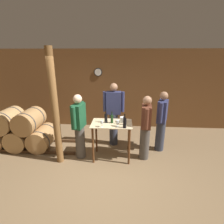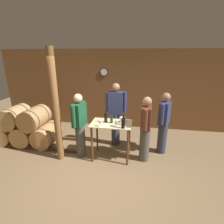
# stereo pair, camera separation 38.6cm
# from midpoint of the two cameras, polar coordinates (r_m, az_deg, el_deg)

# --- Properties ---
(ground_plane) EXTENTS (14.00, 14.00, 0.00)m
(ground_plane) POSITION_cam_midpoint_polar(r_m,az_deg,el_deg) (4.08, -2.29, -20.08)
(ground_plane) COLOR brown
(back_wall) EXTENTS (8.40, 0.08, 2.70)m
(back_wall) POSITION_cam_midpoint_polar(r_m,az_deg,el_deg) (6.14, 3.00, 7.34)
(back_wall) COLOR brown
(back_wall) RESTS_ON ground_plane
(barrel_rack) EXTENTS (3.26, 0.84, 1.11)m
(barrel_rack) POSITION_cam_midpoint_polar(r_m,az_deg,el_deg) (5.63, -24.43, -4.61)
(barrel_rack) COLOR #4C331E
(barrel_rack) RESTS_ON ground_plane
(tasting_table) EXTENTS (0.98, 0.64, 0.95)m
(tasting_table) POSITION_cam_midpoint_polar(r_m,az_deg,el_deg) (4.31, 2.36, -6.31)
(tasting_table) COLOR beige
(tasting_table) RESTS_ON ground_plane
(wooden_post) EXTENTS (0.16, 0.16, 2.70)m
(wooden_post) POSITION_cam_midpoint_polar(r_m,az_deg,el_deg) (4.19, -15.40, 1.29)
(wooden_post) COLOR brown
(wooden_post) RESTS_ON ground_plane
(wine_bottle_far_left) EXTENTS (0.07, 0.07, 0.30)m
(wine_bottle_far_left) POSITION_cam_midpoint_polar(r_m,az_deg,el_deg) (4.22, 0.56, -1.97)
(wine_bottle_far_left) COLOR black
(wine_bottle_far_left) RESTS_ON tasting_table
(wine_bottle_left) EXTENTS (0.07, 0.07, 0.29)m
(wine_bottle_left) POSITION_cam_midpoint_polar(r_m,az_deg,el_deg) (4.20, 2.50, -2.23)
(wine_bottle_left) COLOR #193819
(wine_bottle_left) RESTS_ON tasting_table
(wine_bottle_center) EXTENTS (0.07, 0.07, 0.27)m
(wine_bottle_center) POSITION_cam_midpoint_polar(r_m,az_deg,el_deg) (4.09, 6.55, -2.95)
(wine_bottle_center) COLOR black
(wine_bottle_center) RESTS_ON tasting_table
(wine_bottle_right) EXTENTS (0.08, 0.08, 0.32)m
(wine_bottle_right) POSITION_cam_midpoint_polar(r_m,az_deg,el_deg) (3.92, 6.47, -3.70)
(wine_bottle_right) COLOR black
(wine_bottle_right) RESTS_ON tasting_table
(wine_glass_near_left) EXTENTS (0.07, 0.07, 0.15)m
(wine_glass_near_left) POSITION_cam_midpoint_polar(r_m,az_deg,el_deg) (3.98, -1.02, -3.34)
(wine_glass_near_left) COLOR silver
(wine_glass_near_left) RESTS_ON tasting_table
(wine_glass_near_center) EXTENTS (0.07, 0.07, 0.14)m
(wine_glass_near_center) POSITION_cam_midpoint_polar(r_m,az_deg,el_deg) (4.01, 4.17, -3.39)
(wine_glass_near_center) COLOR silver
(wine_glass_near_center) RESTS_ON tasting_table
(ice_bucket) EXTENTS (0.15, 0.15, 0.13)m
(ice_bucket) POSITION_cam_midpoint_polar(r_m,az_deg,el_deg) (4.25, 6.09, -2.64)
(ice_bucket) COLOR white
(ice_bucket) RESTS_ON tasting_table
(person_host) EXTENTS (0.25, 0.59, 1.63)m
(person_host) POSITION_cam_midpoint_polar(r_m,az_deg,el_deg) (4.27, 13.45, -5.25)
(person_host) COLOR #4C4742
(person_host) RESTS_ON ground_plane
(person_visitor_with_scarf) EXTENTS (0.34, 0.56, 1.64)m
(person_visitor_with_scarf) POSITION_cam_midpoint_polar(r_m,az_deg,el_deg) (4.74, 18.79, -3.24)
(person_visitor_with_scarf) COLOR #333847
(person_visitor_with_scarf) RESTS_ON ground_plane
(person_visitor_bearded) EXTENTS (0.59, 0.24, 1.80)m
(person_visitor_bearded) POSITION_cam_midpoint_polar(r_m,az_deg,el_deg) (4.88, 3.50, -0.45)
(person_visitor_bearded) COLOR #333847
(person_visitor_bearded) RESTS_ON ground_plane
(person_visitor_near_door) EXTENTS (0.29, 0.58, 1.65)m
(person_visitor_near_door) POSITION_cam_midpoint_polar(r_m,az_deg,el_deg) (4.38, -8.05, -4.09)
(person_visitor_near_door) COLOR #4C4742
(person_visitor_near_door) RESTS_ON ground_plane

